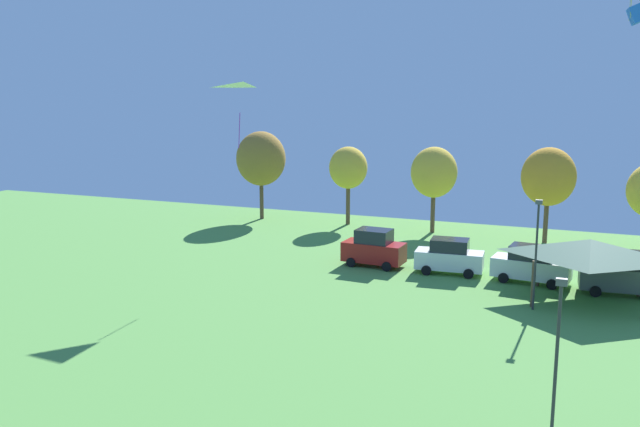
# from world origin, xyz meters

# --- Properties ---
(kite_flying_6) EXTENTS (2.67, 2.78, 3.59)m
(kite_flying_6) POSITION_xyz_m (-16.40, 37.87, 11.37)
(kite_flying_6) COLOR white
(parked_car_leftmost) EXTENTS (4.23, 2.28, 2.54)m
(parked_car_leftmost) POSITION_xyz_m (-9.30, 42.78, 1.24)
(parked_car_leftmost) COLOR maroon
(parked_car_leftmost) RESTS_ON ground
(parked_car_second_from_left) EXTENTS (4.42, 2.21, 2.30)m
(parked_car_second_from_left) POSITION_xyz_m (-4.18, 42.79, 1.13)
(parked_car_second_from_left) COLOR silver
(parked_car_second_from_left) RESTS_ON ground
(parked_car_third_from_left) EXTENTS (4.86, 2.48, 2.32)m
(parked_car_third_from_left) POSITION_xyz_m (0.95, 42.56, 1.15)
(parked_car_third_from_left) COLOR silver
(parked_car_third_from_left) RESTS_ON ground
(parked_car_rightmost_in_row) EXTENTS (4.79, 2.20, 2.59)m
(parked_car_rightmost_in_row) POSITION_xyz_m (6.07, 41.86, 1.26)
(parked_car_rightmost_in_row) COLOR #4C5156
(parked_car_rightmost_in_row) RESTS_ON ground
(park_pavilion) EXTENTS (7.23, 5.49, 3.60)m
(park_pavilion) POSITION_xyz_m (4.21, 39.80, 3.08)
(park_pavilion) COLOR brown
(park_pavilion) RESTS_ON ground
(light_post_0) EXTENTS (0.36, 0.20, 5.82)m
(light_post_0) POSITION_xyz_m (3.24, 22.58, 3.31)
(light_post_0) COLOR #2D2D33
(light_post_0) RESTS_ON ground
(light_post_1) EXTENTS (0.36, 0.20, 6.07)m
(light_post_1) POSITION_xyz_m (1.51, 37.15, 3.43)
(light_post_1) COLOR #2D2D33
(light_post_1) RESTS_ON ground
(treeline_tree_0) EXTENTS (4.50, 4.50, 8.05)m
(treeline_tree_0) POSITION_xyz_m (-23.94, 55.19, 5.55)
(treeline_tree_0) COLOR brown
(treeline_tree_0) RESTS_ON ground
(treeline_tree_1) EXTENTS (3.35, 3.35, 6.88)m
(treeline_tree_1) POSITION_xyz_m (-15.67, 55.63, 5.00)
(treeline_tree_1) COLOR brown
(treeline_tree_1) RESTS_ON ground
(treeline_tree_2) EXTENTS (3.81, 3.81, 7.16)m
(treeline_tree_2) POSITION_xyz_m (-7.96, 55.01, 5.04)
(treeline_tree_2) COLOR brown
(treeline_tree_2) RESTS_ON ground
(treeline_tree_3) EXTENTS (4.10, 4.10, 7.46)m
(treeline_tree_3) POSITION_xyz_m (1.04, 54.40, 5.18)
(treeline_tree_3) COLOR brown
(treeline_tree_3) RESTS_ON ground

